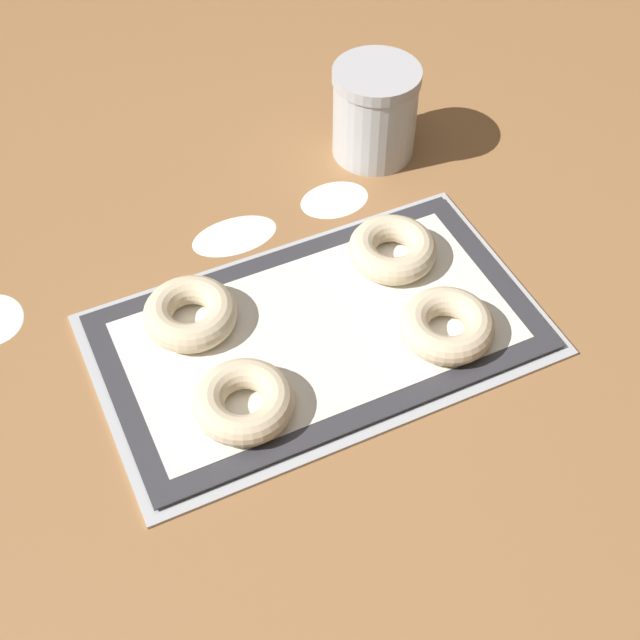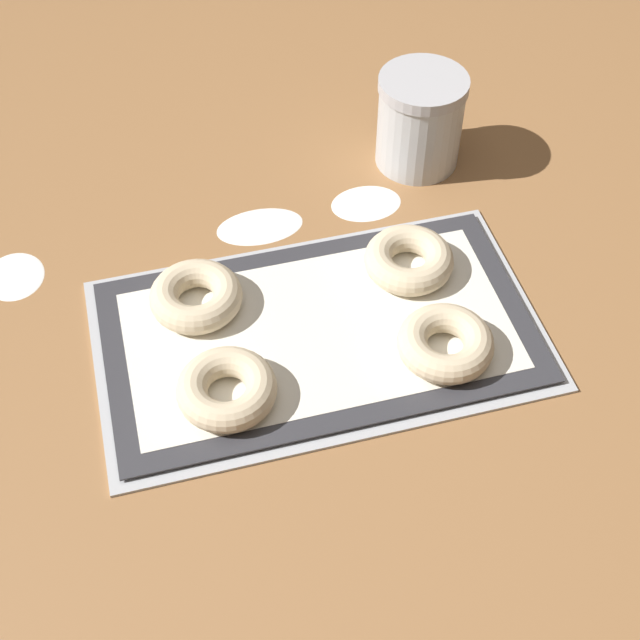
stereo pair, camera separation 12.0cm
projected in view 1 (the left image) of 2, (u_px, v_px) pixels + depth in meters
name	position (u px, v px, depth m)	size (l,w,h in m)	color
ground_plane	(321.00, 340.00, 1.04)	(2.80, 2.80, 0.00)	olive
baking_tray	(320.00, 334.00, 1.04)	(0.52, 0.30, 0.01)	#B2B5BA
baking_mat	(320.00, 331.00, 1.04)	(0.49, 0.28, 0.00)	#333338
bagel_front_left	(244.00, 402.00, 0.95)	(0.11, 0.11, 0.03)	beige
bagel_front_right	(447.00, 326.00, 1.02)	(0.11, 0.11, 0.03)	beige
bagel_back_left	(190.00, 314.00, 1.03)	(0.11, 0.11, 0.03)	beige
bagel_back_right	(392.00, 249.00, 1.10)	(0.11, 0.11, 0.03)	beige
flour_canister	(375.00, 112.00, 1.21)	(0.12, 0.12, 0.13)	silver
flour_patch_near	(334.00, 199.00, 1.20)	(0.10, 0.07, 0.00)	white
flour_patch_side	(235.00, 235.00, 1.15)	(0.11, 0.07, 0.00)	white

